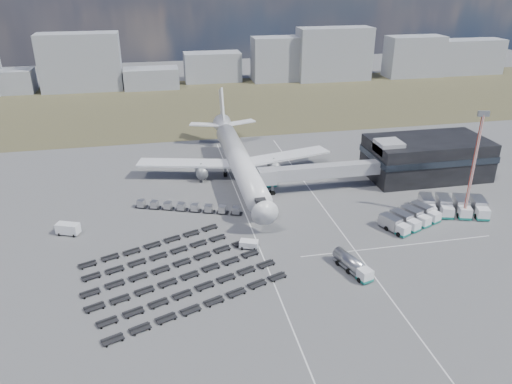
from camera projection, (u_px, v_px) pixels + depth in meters
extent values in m
plane|color=#565659|center=(266.00, 239.00, 100.71)|extent=(420.00, 420.00, 0.00)
cube|color=brown|center=(206.00, 104.00, 198.73)|extent=(420.00, 90.00, 0.01)
cube|color=silver|center=(251.00, 228.00, 104.80)|extent=(0.25, 110.00, 0.01)
cube|color=silver|center=(333.00, 220.00, 108.09)|extent=(0.25, 110.00, 0.01)
cube|color=silver|center=(398.00, 246.00, 98.15)|extent=(40.00, 0.25, 0.01)
cube|color=black|center=(427.00, 158.00, 128.80)|extent=(30.00, 16.00, 10.00)
cube|color=#262D38|center=(427.00, 153.00, 128.30)|extent=(30.40, 16.40, 1.60)
cube|color=#939399|center=(389.00, 147.00, 122.95)|extent=(6.00, 6.00, 3.00)
cube|color=#939399|center=(321.00, 171.00, 120.17)|extent=(29.80, 3.00, 3.00)
cube|color=#939399|center=(267.00, 176.00, 117.27)|extent=(4.00, 3.60, 3.40)
cylinder|color=slate|center=(272.00, 185.00, 119.05)|extent=(0.70, 0.70, 5.10)
cylinder|color=black|center=(272.00, 193.00, 119.92)|extent=(1.40, 0.90, 1.40)
cylinder|color=white|center=(240.00, 162.00, 125.24)|extent=(5.60, 48.00, 5.60)
cone|color=white|center=(262.00, 208.00, 101.63)|extent=(5.60, 5.00, 5.60)
cone|color=white|center=(224.00, 127.00, 149.86)|extent=(5.60, 8.00, 5.60)
cube|color=black|center=(260.00, 200.00, 103.08)|extent=(2.20, 2.00, 0.80)
cube|color=white|center=(187.00, 163.00, 127.82)|extent=(25.59, 11.38, 0.50)
cube|color=white|center=(285.00, 156.00, 132.57)|extent=(25.59, 11.38, 0.50)
cylinder|color=slate|center=(201.00, 171.00, 127.38)|extent=(3.00, 5.00, 3.00)
cylinder|color=slate|center=(274.00, 166.00, 130.86)|extent=(3.00, 5.00, 3.00)
cube|color=white|center=(205.00, 125.00, 150.47)|extent=(9.49, 5.63, 0.35)
cube|color=white|center=(241.00, 122.00, 152.48)|extent=(9.49, 5.63, 0.35)
cube|color=white|center=(222.00, 106.00, 150.16)|extent=(0.50, 9.06, 11.45)
cylinder|color=slate|center=(257.00, 213.00, 108.21)|extent=(0.50, 0.50, 2.50)
cylinder|color=slate|center=(225.00, 172.00, 129.90)|extent=(0.60, 0.60, 2.50)
cylinder|color=slate|center=(249.00, 170.00, 131.07)|extent=(0.60, 0.60, 2.50)
cylinder|color=black|center=(257.00, 217.00, 108.52)|extent=(0.50, 1.20, 1.20)
cube|color=#8E929B|center=(16.00, 81.00, 214.04)|extent=(15.03, 12.00, 9.82)
cube|color=#8E929B|center=(80.00, 62.00, 214.94)|extent=(33.88, 12.00, 24.32)
cube|color=#8E929B|center=(152.00, 78.00, 221.89)|extent=(23.80, 12.00, 8.89)
cube|color=#8E929B|center=(212.00, 67.00, 234.45)|extent=(26.25, 12.00, 13.32)
cube|color=#8E929B|center=(276.00, 59.00, 233.97)|extent=(22.37, 12.00, 20.13)
cube|color=#8E929B|center=(334.00, 54.00, 234.98)|extent=(34.86, 12.00, 24.15)
cube|color=#8E929B|center=(414.00, 56.00, 243.61)|extent=(27.70, 12.00, 19.26)
cube|color=#8E929B|center=(459.00, 57.00, 249.46)|extent=(44.07, 12.00, 16.77)
cube|color=white|center=(365.00, 275.00, 86.66)|extent=(2.73, 2.73, 2.10)
cube|color=#147366|center=(365.00, 279.00, 87.00)|extent=(2.85, 2.85, 0.46)
cylinder|color=#A7A7AB|center=(349.00, 261.00, 90.06)|extent=(4.18, 7.21, 2.28)
cube|color=slate|center=(349.00, 266.00, 90.50)|extent=(4.09, 7.18, 0.32)
cylinder|color=black|center=(353.00, 270.00, 89.50)|extent=(2.56, 1.65, 1.00)
cube|color=white|center=(249.00, 244.00, 97.16)|extent=(4.01, 3.13, 1.56)
cube|color=white|center=(68.00, 229.00, 101.89)|extent=(5.07, 3.65, 2.44)
cube|color=white|center=(269.00, 177.00, 125.75)|extent=(2.83, 6.34, 2.90)
cube|color=#147366|center=(269.00, 181.00, 126.24)|extent=(2.94, 6.45, 0.47)
cube|color=white|center=(403.00, 230.00, 101.40)|extent=(2.93, 2.87, 2.15)
cube|color=#147366|center=(403.00, 234.00, 101.75)|extent=(3.05, 3.00, 0.44)
cube|color=#A7A7AB|center=(390.00, 222.00, 103.79)|extent=(3.96, 5.07, 2.55)
cube|color=white|center=(414.00, 226.00, 103.15)|extent=(2.93, 2.87, 2.15)
cube|color=#147366|center=(413.00, 229.00, 103.50)|extent=(3.05, 3.00, 0.44)
cube|color=#A7A7AB|center=(401.00, 218.00, 105.53)|extent=(3.96, 5.07, 2.55)
cube|color=white|center=(424.00, 221.00, 104.90)|extent=(2.93, 2.87, 2.15)
cube|color=#147366|center=(424.00, 225.00, 105.24)|extent=(3.05, 3.00, 0.44)
cube|color=#A7A7AB|center=(411.00, 214.00, 107.28)|extent=(3.96, 5.07, 2.55)
cube|color=white|center=(434.00, 217.00, 106.64)|extent=(2.93, 2.87, 2.15)
cube|color=#147366|center=(433.00, 220.00, 106.99)|extent=(3.05, 3.00, 0.44)
cube|color=#A7A7AB|center=(421.00, 210.00, 109.02)|extent=(3.96, 5.07, 2.55)
cube|color=white|center=(429.00, 211.00, 108.78)|extent=(3.13, 3.06, 2.42)
cube|color=#147366|center=(429.00, 215.00, 109.17)|extent=(3.27, 3.20, 0.49)
cube|color=#A7A7AB|center=(426.00, 202.00, 112.08)|extent=(4.03, 5.61, 2.86)
cube|color=white|center=(447.00, 212.00, 108.44)|extent=(3.13, 3.06, 2.42)
cube|color=#147366|center=(446.00, 216.00, 108.82)|extent=(3.27, 3.20, 0.49)
cube|color=#A7A7AB|center=(443.00, 203.00, 111.73)|extent=(4.03, 5.61, 2.86)
cube|color=white|center=(465.00, 213.00, 108.09)|extent=(3.13, 3.06, 2.42)
cube|color=#147366|center=(464.00, 217.00, 108.48)|extent=(3.27, 3.20, 0.49)
cube|color=#A7A7AB|center=(460.00, 203.00, 111.39)|extent=(4.03, 5.61, 2.86)
cube|color=white|center=(483.00, 214.00, 107.74)|extent=(3.13, 3.06, 2.42)
cube|color=#147366|center=(482.00, 217.00, 108.13)|extent=(3.27, 3.20, 0.49)
cube|color=#A7A7AB|center=(478.00, 204.00, 111.04)|extent=(4.03, 5.61, 2.86)
cube|color=black|center=(141.00, 206.00, 113.53)|extent=(2.95, 2.38, 0.18)
cube|color=#A7A7AB|center=(141.00, 203.00, 113.19)|extent=(2.03, 2.03, 1.48)
cube|color=black|center=(155.00, 207.00, 113.08)|extent=(2.95, 2.38, 0.18)
cube|color=#A7A7AB|center=(154.00, 204.00, 112.73)|extent=(2.03, 2.03, 1.48)
cube|color=black|center=(168.00, 208.00, 112.62)|extent=(2.95, 2.38, 0.18)
cube|color=#A7A7AB|center=(168.00, 205.00, 112.27)|extent=(2.03, 2.03, 1.48)
cube|color=black|center=(181.00, 209.00, 112.17)|extent=(2.95, 2.38, 0.18)
cube|color=#A7A7AB|center=(181.00, 206.00, 111.82)|extent=(2.03, 2.03, 1.48)
cube|color=black|center=(195.00, 210.00, 111.71)|extent=(2.95, 2.38, 0.18)
cube|color=#A7A7AB|center=(195.00, 207.00, 111.36)|extent=(2.03, 2.03, 1.48)
cube|color=black|center=(209.00, 211.00, 111.26)|extent=(2.95, 2.38, 0.18)
cube|color=#A7A7AB|center=(209.00, 208.00, 110.91)|extent=(2.03, 2.03, 1.48)
cube|color=black|center=(222.00, 212.00, 110.80)|extent=(2.95, 2.38, 0.18)
cube|color=#A7A7AB|center=(222.00, 209.00, 110.45)|extent=(2.03, 2.03, 1.48)
cube|color=black|center=(236.00, 213.00, 110.34)|extent=(2.95, 2.38, 0.18)
cube|color=#A7A7AB|center=(236.00, 210.00, 110.00)|extent=(2.03, 2.03, 1.48)
cube|color=black|center=(202.00, 304.00, 80.64)|extent=(32.12, 14.00, 0.76)
cube|color=black|center=(190.00, 291.00, 84.03)|extent=(32.12, 14.00, 0.76)
cube|color=black|center=(179.00, 278.00, 87.42)|extent=(32.12, 14.00, 0.76)
cube|color=black|center=(168.00, 266.00, 90.80)|extent=(32.12, 14.00, 0.76)
cube|color=black|center=(158.00, 256.00, 94.19)|extent=(28.18, 12.44, 0.76)
cube|color=black|center=(149.00, 245.00, 97.58)|extent=(28.18, 12.44, 0.76)
cylinder|color=#A82C1A|center=(473.00, 169.00, 103.72)|extent=(0.65, 0.65, 23.27)
cube|color=slate|center=(484.00, 114.00, 98.77)|extent=(2.30, 1.08, 1.12)
cube|color=#565659|center=(463.00, 218.00, 108.50)|extent=(1.86, 1.86, 0.28)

